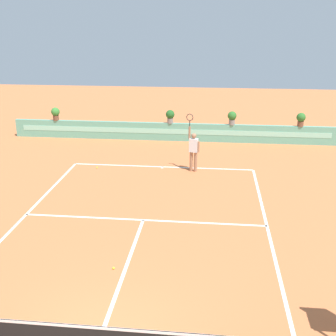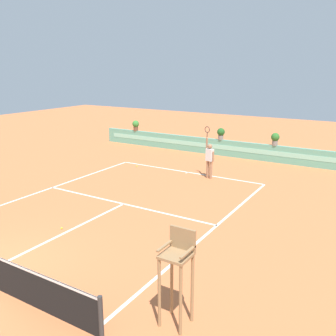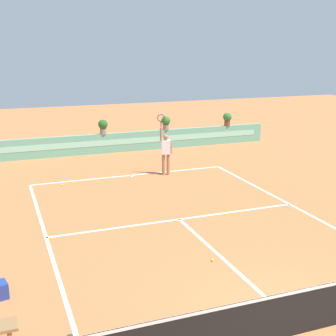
% 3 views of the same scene
% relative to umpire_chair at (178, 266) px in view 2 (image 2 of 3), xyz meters
% --- Properties ---
extents(ground_plane, '(60.00, 60.00, 0.00)m').
position_rel_umpire_chair_xyz_m(ground_plane, '(-5.45, 4.74, -1.34)').
color(ground_plane, '#C66B3D').
extents(court_lines, '(8.32, 11.94, 0.01)m').
position_rel_umpire_chair_xyz_m(court_lines, '(-5.45, 5.45, -1.34)').
color(court_lines, white).
rests_on(court_lines, ground).
extents(back_wall_barrier, '(18.00, 0.21, 1.00)m').
position_rel_umpire_chair_xyz_m(back_wall_barrier, '(-5.45, 15.12, -0.84)').
color(back_wall_barrier, '#60A88E').
rests_on(back_wall_barrier, ground).
extents(umpire_chair, '(0.60, 0.60, 2.14)m').
position_rel_umpire_chair_xyz_m(umpire_chair, '(0.00, 0.00, 0.00)').
color(umpire_chair, '#99754C').
rests_on(umpire_chair, ground).
extents(tennis_player, '(0.61, 0.30, 2.58)m').
position_rel_umpire_chair_xyz_m(tennis_player, '(-4.03, 10.21, -0.29)').
color(tennis_player, '#9E7051').
rests_on(tennis_player, ground).
extents(tennis_ball_near_baseline, '(0.07, 0.07, 0.07)m').
position_rel_umpire_chair_xyz_m(tennis_ball_near_baseline, '(-5.77, 2.10, -1.31)').
color(tennis_ball_near_baseline, '#CCE033').
rests_on(tennis_ball_near_baseline, ground).
extents(tennis_ball_mid_court, '(0.07, 0.07, 0.07)m').
position_rel_umpire_chair_xyz_m(tennis_ball_mid_court, '(-8.40, 10.12, -1.31)').
color(tennis_ball_mid_court, '#CCE033').
rests_on(tennis_ball_mid_court, ground).
extents(potted_plant_centre, '(0.48, 0.48, 0.72)m').
position_rel_umpire_chair_xyz_m(potted_plant_centre, '(-5.56, 15.13, 0.07)').
color(potted_plant_centre, gray).
rests_on(potted_plant_centre, back_wall_barrier).
extents(potted_plant_right, '(0.48, 0.48, 0.72)m').
position_rel_umpire_chair_xyz_m(potted_plant_right, '(-2.20, 15.13, 0.07)').
color(potted_plant_right, gray).
rests_on(potted_plant_right, back_wall_barrier).
extents(potted_plant_far_left, '(0.48, 0.48, 0.72)m').
position_rel_umpire_chair_xyz_m(potted_plant_far_left, '(-12.07, 15.13, 0.07)').
color(potted_plant_far_left, brown).
rests_on(potted_plant_far_left, back_wall_barrier).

